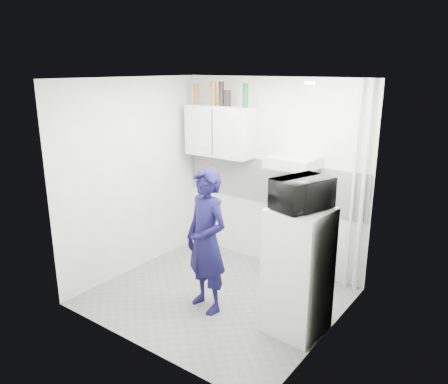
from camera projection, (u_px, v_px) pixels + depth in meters
The scene contains 22 objects.
floor at pixel (217, 296), 5.37m from camera, with size 2.80×2.80×0.00m, color #61615B.
ceiling at pixel (216, 79), 4.65m from camera, with size 2.80×2.80×0.00m, color white.
wall_back at pixel (271, 174), 5.98m from camera, with size 2.80×2.80×0.00m, color beige.
wall_left at pixel (133, 178), 5.81m from camera, with size 2.60×2.60×0.00m, color beige.
wall_right at pixel (332, 220), 4.22m from camera, with size 2.60×2.60×0.00m, color beige.
person at pixel (206, 241), 4.90m from camera, with size 0.61×0.40×1.67m, color #0F0D33.
stove at pixel (301, 254), 5.69m from camera, with size 0.46×0.46×0.74m, color #BBBABA.
fridge at pixel (298, 271), 4.52m from camera, with size 0.57×0.57×1.37m, color silver.
stove_top at pixel (302, 226), 5.58m from camera, with size 0.45×0.45×0.03m, color black.
saucepan at pixel (298, 219), 5.63m from camera, with size 0.20×0.20×0.11m, color silver.
microwave at pixel (302, 193), 4.28m from camera, with size 0.38×0.57×0.31m, color black.
bottle_a at pixel (196, 94), 6.22m from camera, with size 0.07×0.07×0.29m, color brown.
bottle_c at pixel (213, 94), 6.04m from camera, with size 0.08×0.08×0.32m, color brown.
bottle_d at pixel (221, 94), 5.96m from camera, with size 0.07×0.07×0.33m, color black.
canister_a at pixel (228, 98), 5.91m from camera, with size 0.09×0.09×0.22m, color black.
bottle_e at pixel (245, 95), 5.74m from camera, with size 0.08×0.08×0.31m, color #144C1E.
upper_cabinet at pixel (220, 131), 6.12m from camera, with size 1.00×0.35×0.70m, color silver.
range_hood at pixel (293, 162), 5.45m from camera, with size 0.60×0.50×0.14m, color #BBBABA.
backsplash at pixel (271, 182), 6.00m from camera, with size 2.74×0.03×0.60m, color white.
pipe_a at pixel (363, 191), 5.18m from camera, with size 0.05×0.05×2.60m, color #BBBABA.
pipe_b at pixel (353, 189), 5.25m from camera, with size 0.04×0.04×2.60m, color #BBBABA.
ceiling_spot_fixture at pixel (310, 83), 4.24m from camera, with size 0.10×0.10×0.02m, color white.
Camera 1 is at (2.91, -3.82, 2.73)m, focal length 35.00 mm.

